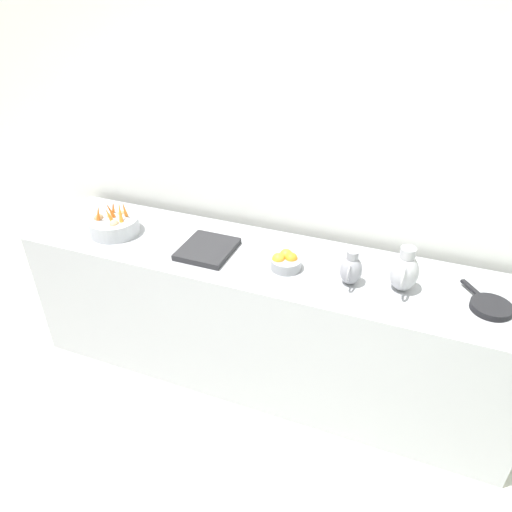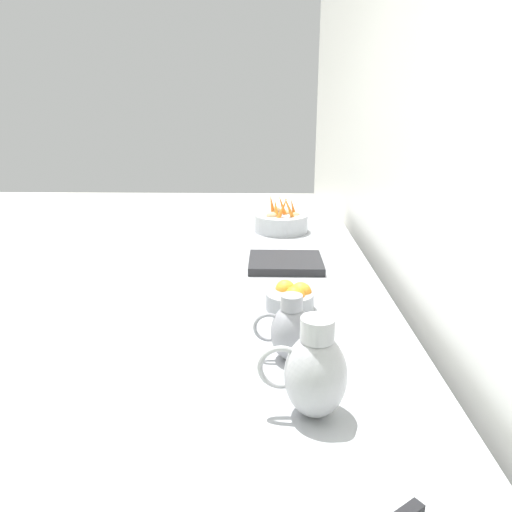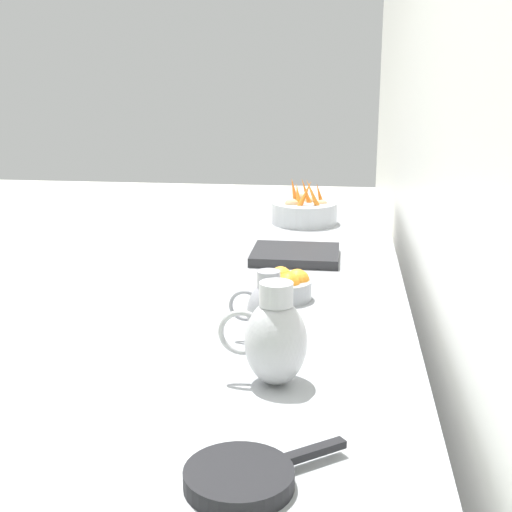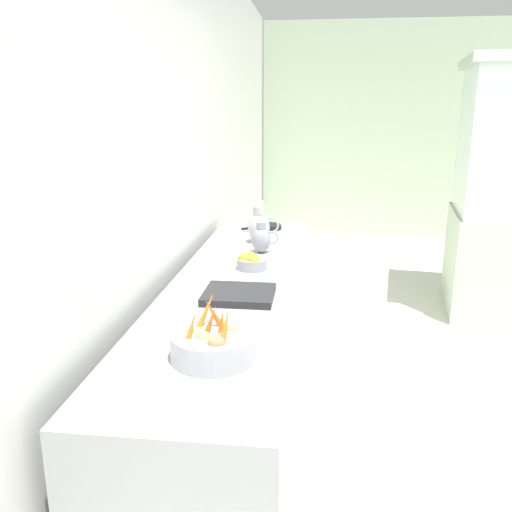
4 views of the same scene
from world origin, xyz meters
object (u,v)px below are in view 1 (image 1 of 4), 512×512
Objects in this scene: vegetable_colander at (114,225)px; metal_pitcher_short at (351,269)px; orange_bowl at (286,261)px; skillet_on_counter at (490,306)px; metal_pitcher_tall at (404,271)px.

vegetable_colander reaches higher than metal_pitcher_short.
orange_bowl reaches higher than skillet_on_counter.
orange_bowl is 0.65m from metal_pitcher_tall.
orange_bowl is at bearing -89.73° from skillet_on_counter.
vegetable_colander is 1.15m from orange_bowl.
skillet_on_counter is (-0.03, 0.70, -0.07)m from metal_pitcher_short.
metal_pitcher_tall reaches higher than metal_pitcher_short.
metal_pitcher_tall is at bearing -92.10° from skillet_on_counter.
metal_pitcher_tall is at bearing 99.71° from metal_pitcher_short.
vegetable_colander is at bearing -90.41° from metal_pitcher_short.
metal_pitcher_short is at bearing -80.29° from metal_pitcher_tall.
metal_pitcher_tall reaches higher than vegetable_colander.
vegetable_colander reaches higher than orange_bowl.
skillet_on_counter is (0.02, 0.44, -0.10)m from metal_pitcher_tall.
orange_bowl is 1.08m from skillet_on_counter.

